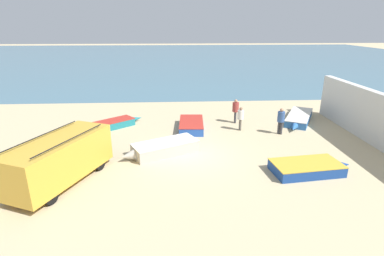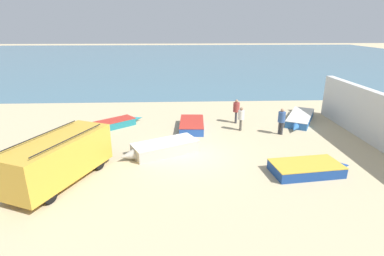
# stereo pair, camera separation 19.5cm
# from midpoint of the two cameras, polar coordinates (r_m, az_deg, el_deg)

# --- Properties ---
(ground_plane) EXTENTS (200.00, 200.00, 0.00)m
(ground_plane) POSITION_cam_midpoint_polar(r_m,az_deg,el_deg) (16.51, -0.62, -5.21)
(ground_plane) COLOR tan
(sea_water) EXTENTS (120.00, 80.00, 0.01)m
(sea_water) POSITION_cam_midpoint_polar(r_m,az_deg,el_deg) (67.37, -2.73, 13.35)
(sea_water) COLOR #477084
(sea_water) RESTS_ON ground_plane
(harbor_wall) EXTENTS (0.50, 13.09, 3.06)m
(harbor_wall) POSITION_cam_midpoint_polar(r_m,az_deg,el_deg) (20.54, 31.72, 1.34)
(harbor_wall) COLOR silver
(harbor_wall) RESTS_ON ground_plane
(parked_van) EXTENTS (3.80, 5.53, 2.21)m
(parked_van) POSITION_cam_midpoint_polar(r_m,az_deg,el_deg) (14.69, -24.20, -5.31)
(parked_van) COLOR gold
(parked_van) RESTS_ON ground_plane
(fishing_rowboat_0) EXTENTS (1.77, 3.91, 0.56)m
(fishing_rowboat_0) POSITION_cam_midpoint_polar(r_m,az_deg,el_deg) (20.60, -0.40, 0.67)
(fishing_rowboat_0) COLOR #234CA3
(fishing_rowboat_0) RESTS_ON ground_plane
(fishing_rowboat_1) EXTENTS (3.39, 5.02, 0.52)m
(fishing_rowboat_1) POSITION_cam_midpoint_polar(r_m,az_deg,el_deg) (23.46, 19.46, 1.82)
(fishing_rowboat_1) COLOR #2D66AD
(fishing_rowboat_1) RESTS_ON ground_plane
(fishing_rowboat_2) EXTENTS (4.07, 2.07, 0.53)m
(fishing_rowboat_2) POSITION_cam_midpoint_polar(r_m,az_deg,el_deg) (15.59, 20.92, -7.05)
(fishing_rowboat_2) COLOR navy
(fishing_rowboat_2) RESTS_ON ground_plane
(fishing_rowboat_3) EXTENTS (4.33, 2.92, 0.67)m
(fishing_rowboat_3) POSITION_cam_midpoint_polar(r_m,az_deg,el_deg) (16.66, -5.95, -3.84)
(fishing_rowboat_3) COLOR #ADA89E
(fishing_rowboat_3) RESTS_ON ground_plane
(fishing_rowboat_4) EXTENTS (4.65, 3.99, 0.51)m
(fishing_rowboat_4) POSITION_cam_midpoint_polar(r_m,az_deg,el_deg) (21.30, -16.42, 0.43)
(fishing_rowboat_4) COLOR #1E757F
(fishing_rowboat_4) RESTS_ON ground_plane
(fisherman_0) EXTENTS (0.42, 0.42, 1.60)m
(fisherman_0) POSITION_cam_midpoint_polar(r_m,az_deg,el_deg) (20.32, 8.96, 2.18)
(fisherman_0) COLOR #5B564C
(fisherman_0) RESTS_ON ground_plane
(fisherman_1) EXTENTS (0.46, 0.46, 1.74)m
(fisherman_1) POSITION_cam_midpoint_polar(r_m,az_deg,el_deg) (20.12, 16.32, 1.70)
(fisherman_1) COLOR #38383D
(fisherman_1) RESTS_ON ground_plane
(fisherman_2) EXTENTS (0.46, 0.46, 1.74)m
(fisherman_2) POSITION_cam_midpoint_polar(r_m,az_deg,el_deg) (21.80, 8.05, 3.63)
(fisherman_2) COLOR #38383D
(fisherman_2) RESTS_ON ground_plane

